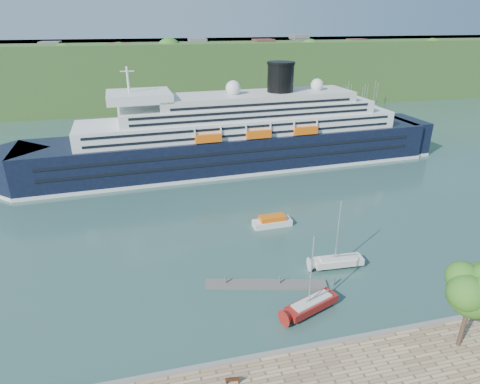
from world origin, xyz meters
TOP-DOWN VIEW (x-y plane):
  - ground at (0.00, 0.00)m, footprint 400.00×400.00m
  - far_hillside at (0.00, 145.00)m, footprint 400.00×50.00m
  - quay_coping at (0.00, -0.20)m, footprint 220.00×0.50m
  - cruise_ship at (6.10, 58.35)m, footprint 106.05×20.66m
  - park_bench at (-7.92, -2.60)m, footprint 1.45×0.78m
  - promenade_tree at (16.16, -3.54)m, footprint 6.49×6.49m
  - floating_pontoon at (-0.04, 12.24)m, footprint 15.94×5.83m
  - sailboat_red at (3.75, 6.06)m, footprint 8.02×4.75m
  - sailboat_white_far at (11.08, 13.87)m, footprint 7.80×2.53m
  - tender_launch at (5.87, 27.95)m, footprint 6.74×2.55m

SIDE VIEW (x-z plane):
  - ground at x=0.00m, z-range 0.00..0.00m
  - floating_pontoon at x=-0.04m, z-range 0.00..0.35m
  - tender_launch at x=5.87m, z-range 0.00..1.84m
  - quay_coping at x=0.00m, z-range 1.00..1.30m
  - park_bench at x=-7.92m, z-range 1.00..1.88m
  - sailboat_white_far at x=11.08m, z-range 0.00..9.95m
  - sailboat_red at x=3.75m, z-range 0.00..10.02m
  - promenade_tree at x=16.16m, z-range 1.00..11.74m
  - cruise_ship at x=6.10m, z-range 0.00..23.67m
  - far_hillside at x=0.00m, z-range 0.00..24.00m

